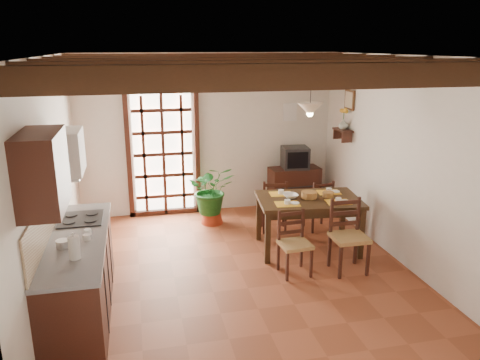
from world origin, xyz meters
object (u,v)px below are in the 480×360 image
object	(u,v)px
dining_table	(309,205)
pendant_lamp	(310,108)
sideboard	(294,188)
crt_tv	(295,158)
chair_near_right	(348,249)
chair_far_right	(318,213)
potted_plant	(212,191)
chair_far_left	(274,215)
kitchen_counter	(80,274)
chair_near_left	(294,255)

from	to	relation	value
dining_table	pendant_lamp	xyz separation A→B (m)	(0.00, 0.10, 1.39)
sideboard	crt_tv	size ratio (longest dim) A/B	1.84
chair_near_right	chair_far_right	xyz separation A→B (m)	(0.17, 1.48, -0.04)
chair_near_right	potted_plant	xyz separation A→B (m)	(-1.48, 2.12, 0.27)
chair_far_left	potted_plant	bearing A→B (deg)	-19.01
chair_near_right	chair_far_right	distance (m)	1.49
chair_far_right	pendant_lamp	bearing A→B (deg)	47.13
chair_far_right	chair_near_right	bearing A→B (deg)	77.26
dining_table	potted_plant	bearing A→B (deg)	138.42
potted_plant	sideboard	bearing A→B (deg)	14.58
chair_far_left	crt_tv	world-z (taller)	crt_tv
chair_far_left	pendant_lamp	distance (m)	1.95
sideboard	pendant_lamp	bearing A→B (deg)	-105.96
kitchen_counter	dining_table	world-z (taller)	kitchen_counter
dining_table	sideboard	distance (m)	1.83
chair_near_left	pendant_lamp	distance (m)	2.03
chair_near_right	chair_near_left	bearing A→B (deg)	174.30
crt_tv	dining_table	bearing A→B (deg)	-97.23
kitchen_counter	chair_far_right	world-z (taller)	kitchen_counter
chair_near_right	crt_tv	world-z (taller)	crt_tv
kitchen_counter	pendant_lamp	distance (m)	3.68
chair_near_left	pendant_lamp	world-z (taller)	pendant_lamp
potted_plant	pendant_lamp	bearing A→B (deg)	-45.78
potted_plant	chair_far_right	bearing A→B (deg)	-21.09
chair_near_right	crt_tv	size ratio (longest dim) A/B	1.97
kitchen_counter	chair_far_left	world-z (taller)	kitchen_counter
kitchen_counter	pendant_lamp	size ratio (longest dim) A/B	2.66
chair_near_right	pendant_lamp	distance (m)	2.00
kitchen_counter	chair_far_right	bearing A→B (deg)	26.56
chair_near_left	sideboard	bearing A→B (deg)	67.12
chair_near_left	chair_near_right	bearing A→B (deg)	-10.17
kitchen_counter	chair_near_left	xyz separation A→B (m)	(2.64, 0.37, -0.21)
chair_near_left	sideboard	distance (m)	2.60
sideboard	potted_plant	distance (m)	1.67
crt_tv	chair_near_right	bearing A→B (deg)	-87.16
chair_far_right	crt_tv	xyz separation A→B (m)	(-0.05, 1.05, 0.70)
sideboard	pendant_lamp	xyz separation A→B (m)	(-0.40, -1.66, 1.69)
chair_near_left	chair_far_right	size ratio (longest dim) A/B	1.00
dining_table	chair_far_left	size ratio (longest dim) A/B	1.77
potted_plant	pendant_lamp	world-z (taller)	pendant_lamp
kitchen_counter	potted_plant	distance (m)	3.06
crt_tv	sideboard	bearing A→B (deg)	95.56
dining_table	chair_near_right	size ratio (longest dim) A/B	1.60
chair_near_right	sideboard	bearing A→B (deg)	87.86
chair_far_right	crt_tv	bearing A→B (deg)	-93.36
chair_near_right	pendant_lamp	xyz separation A→B (m)	(-0.28, 0.88, 1.77)
dining_table	chair_far_right	xyz separation A→B (m)	(0.45, 0.70, -0.42)
chair_near_right	chair_far_right	size ratio (longest dim) A/B	1.15
chair_far_right	potted_plant	bearing A→B (deg)	-27.24
crt_tv	potted_plant	world-z (taller)	potted_plant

